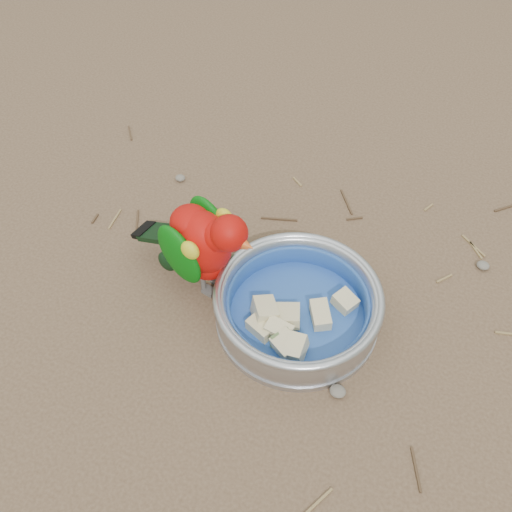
% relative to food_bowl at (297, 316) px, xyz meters
% --- Properties ---
extents(ground, '(60.00, 60.00, 0.00)m').
position_rel_food_bowl_xyz_m(ground, '(-0.08, -0.07, -0.01)').
color(ground, brown).
extents(food_bowl, '(0.23, 0.23, 0.02)m').
position_rel_food_bowl_xyz_m(food_bowl, '(0.00, 0.00, 0.00)').
color(food_bowl, '#B2B2BA').
rests_on(food_bowl, ground).
extents(bowl_wall, '(0.23, 0.23, 0.04)m').
position_rel_food_bowl_xyz_m(bowl_wall, '(0.00, 0.00, 0.03)').
color(bowl_wall, '#B2B2BA').
rests_on(bowl_wall, food_bowl).
extents(fruit_wedges, '(0.14, 0.14, 0.03)m').
position_rel_food_bowl_xyz_m(fruit_wedges, '(0.00, 0.00, 0.02)').
color(fruit_wedges, beige).
rests_on(fruit_wedges, food_bowl).
extents(lory_parrot, '(0.21, 0.13, 0.16)m').
position_rel_food_bowl_xyz_m(lory_parrot, '(-0.15, 0.01, 0.07)').
color(lory_parrot, '#B00C07').
rests_on(lory_parrot, ground).
extents(ground_debris, '(0.90, 0.80, 0.01)m').
position_rel_food_bowl_xyz_m(ground_debris, '(-0.10, 0.02, -0.01)').
color(ground_debris, olive).
rests_on(ground_debris, ground).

